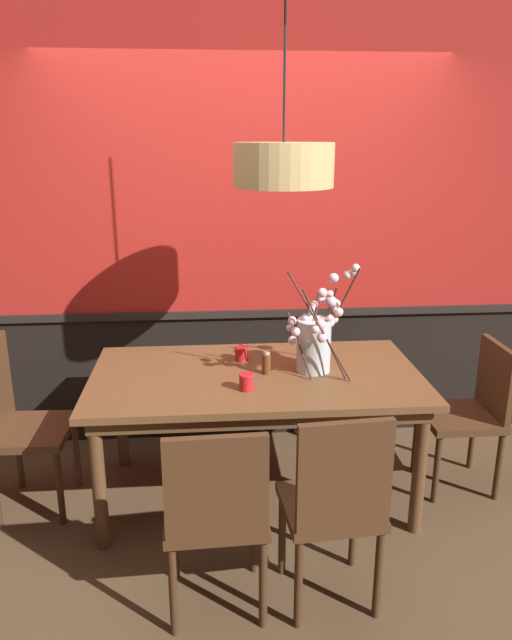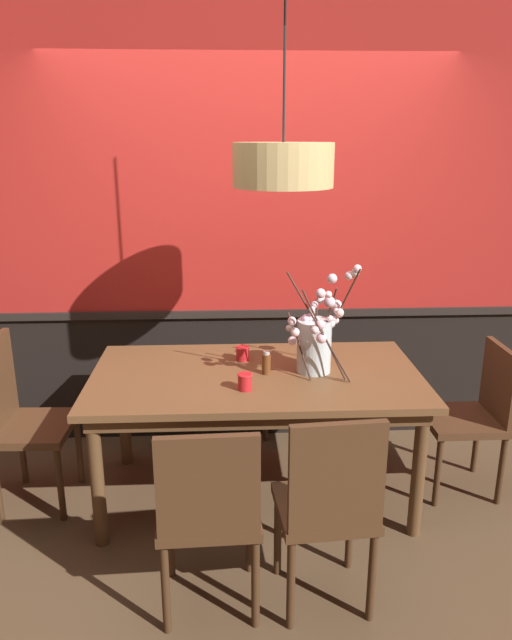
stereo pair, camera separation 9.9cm
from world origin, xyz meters
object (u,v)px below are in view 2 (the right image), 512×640
(vase_with_blossoms, at_px, (316,341))
(dining_table, at_px, (256,387))
(candle_holder_nearer_edge, at_px, (245,382))
(condiment_bottle, at_px, (266,363))
(chair_head_east_end, at_px, (475,411))
(chair_head_west_end, at_px, (20,414))
(chair_near_side_right, at_px, (329,503))
(chair_near_side_left, at_px, (209,509))
(candle_holder_nearer_center, at_px, (243,353))
(chair_far_side_right, at_px, (291,358))
(pendant_lamp, at_px, (283,165))

(vase_with_blossoms, bearing_deg, dining_table, -178.37)
(dining_table, bearing_deg, candle_holder_nearer_edge, -106.98)
(vase_with_blossoms, height_order, condiment_bottle, vase_with_blossoms)
(condiment_bottle, bearing_deg, dining_table, 169.87)
(chair_head_east_end, distance_m, candle_holder_nearer_edge, 1.39)
(candle_holder_nearer_edge, bearing_deg, chair_head_east_end, 10.10)
(chair_head_west_end, height_order, chair_near_side_right, chair_head_west_end)
(chair_head_west_end, xyz_separation_m, condiment_bottle, (1.36, -0.02, 0.28))
(chair_head_east_end, height_order, condiment_bottle, condiment_bottle)
(vase_with_blossoms, xyz_separation_m, candle_holder_nearer_edge, (-0.39, -0.23, -0.14))
(candle_holder_nearer_edge, xyz_separation_m, condiment_bottle, (0.12, 0.21, 0.02))
(chair_head_east_end, xyz_separation_m, chair_head_west_end, (-2.57, -0.01, 0.05))
(dining_table, relative_size, chair_near_side_left, 1.97)
(dining_table, xyz_separation_m, chair_near_side_left, (-0.24, -0.89, -0.16))
(chair_head_west_end, height_order, candle_holder_nearer_center, chair_head_west_end)
(chair_near_side_left, relative_size, condiment_bottle, 6.98)
(chair_head_west_end, distance_m, candle_holder_nearer_edge, 1.29)
(chair_head_east_end, bearing_deg, chair_far_side_right, 137.94)
(chair_head_east_end, xyz_separation_m, chair_near_side_right, (-1.00, -0.91, 0.04))
(chair_near_side_left, height_order, pendant_lamp, pendant_lamp)
(chair_head_west_end, relative_size, pendant_lamp, 0.95)
(chair_near_side_right, height_order, condiment_bottle, chair_near_side_right)
(pendant_lamp, bearing_deg, chair_near_side_right, -80.83)
(chair_near_side_left, xyz_separation_m, chair_head_west_end, (-1.07, 0.90, 0.03))
(chair_near_side_left, distance_m, chair_head_west_end, 1.39)
(chair_far_side_right, height_order, candle_holder_nearer_center, chair_far_side_right)
(chair_near_side_left, distance_m, condiment_bottle, 0.98)
(chair_far_side_right, bearing_deg, dining_table, -108.11)
(dining_table, distance_m, chair_far_side_right, 0.96)
(candle_holder_nearer_center, distance_m, condiment_bottle, 0.25)
(pendant_lamp, bearing_deg, candle_holder_nearer_edge, -139.63)
(chair_head_west_end, height_order, condiment_bottle, chair_head_west_end)
(dining_table, bearing_deg, vase_with_blossoms, 1.63)
(chair_near_side_left, bearing_deg, candle_holder_nearer_edge, 75.54)
(candle_holder_nearer_center, bearing_deg, condiment_bottle, -60.22)
(chair_near_side_right, height_order, pendant_lamp, pendant_lamp)
(chair_head_east_end, relative_size, chair_near_side_right, 0.93)
(chair_head_east_end, relative_size, chair_far_side_right, 0.97)
(chair_head_east_end, xyz_separation_m, chair_far_side_right, (-0.97, 0.88, 0.01))
(chair_near_side_right, relative_size, candle_holder_nearer_center, 11.71)
(vase_with_blossoms, bearing_deg, chair_head_west_end, -179.90)
(chair_head_east_end, height_order, chair_far_side_right, chair_far_side_right)
(dining_table, xyz_separation_m, candle_holder_nearer_edge, (-0.07, -0.22, 0.13))
(chair_head_west_end, xyz_separation_m, chair_near_side_right, (1.57, -0.90, -0.01))
(dining_table, height_order, vase_with_blossoms, vase_with_blossoms)
(vase_with_blossoms, xyz_separation_m, condiment_bottle, (-0.27, -0.02, -0.12))
(chair_head_east_end, relative_size, candle_holder_nearer_edge, 10.18)
(chair_head_east_end, height_order, pendant_lamp, pendant_lamp)
(candle_holder_nearer_center, bearing_deg, candle_holder_nearer_edge, -89.88)
(chair_head_west_end, relative_size, chair_far_side_right, 1.07)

